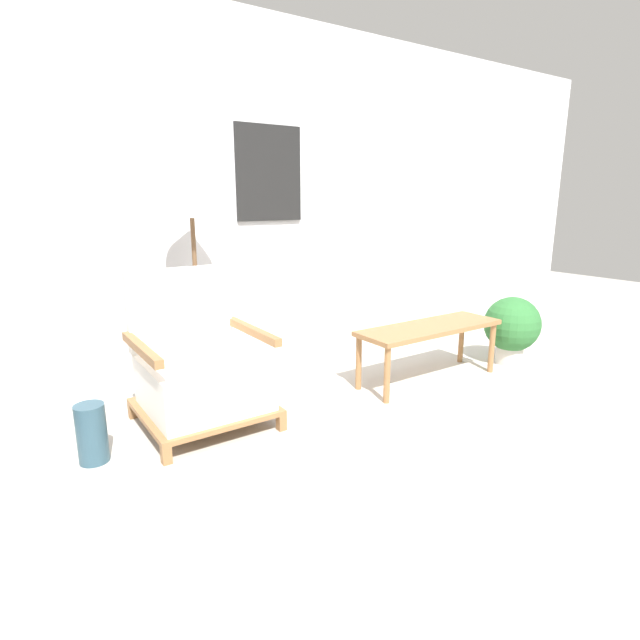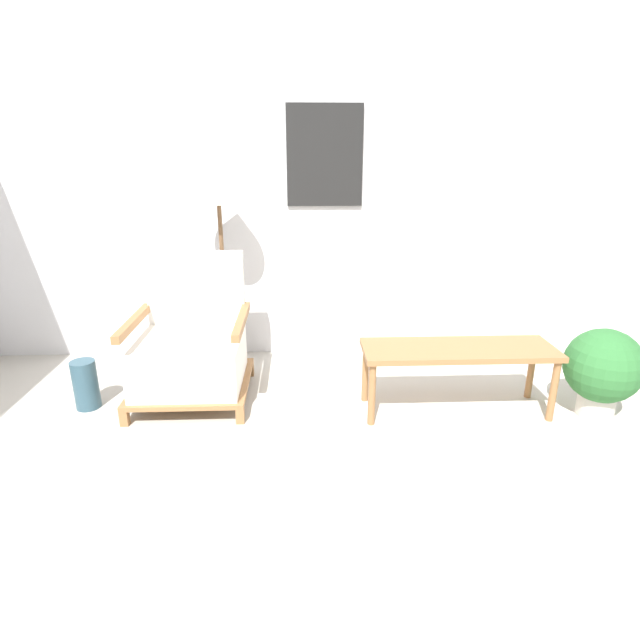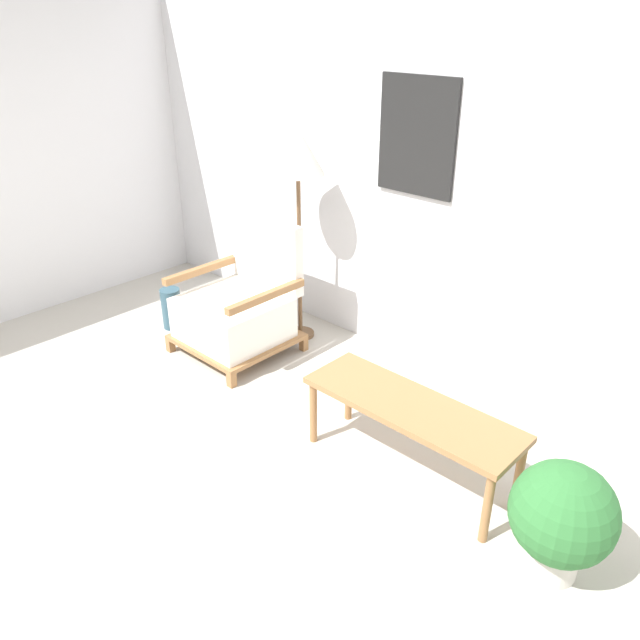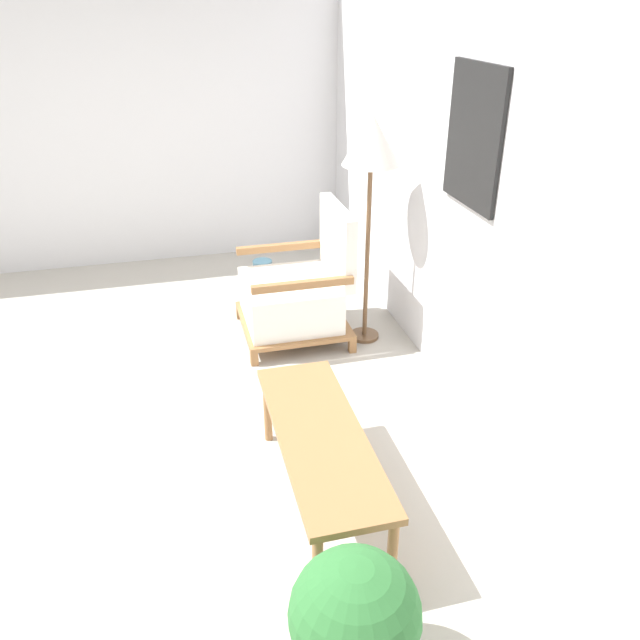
# 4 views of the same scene
# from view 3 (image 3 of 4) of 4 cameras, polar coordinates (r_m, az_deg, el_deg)

# --- Properties ---
(ground_plane) EXTENTS (14.00, 14.00, 0.00)m
(ground_plane) POSITION_cam_3_polar(r_m,az_deg,el_deg) (3.34, -16.75, -17.42)
(ground_plane) COLOR #B7B2A8
(wall_back) EXTENTS (8.00, 0.09, 2.70)m
(wall_back) POSITION_cam_3_polar(r_m,az_deg,el_deg) (4.11, 9.47, 13.51)
(wall_back) COLOR silver
(wall_back) RESTS_ON ground_plane
(armchair) EXTENTS (0.75, 0.73, 0.94)m
(armchair) POSITION_cam_3_polar(r_m,az_deg,el_deg) (4.51, -7.44, 1.05)
(armchair) COLOR olive
(armchair) RESTS_ON ground_plane
(floor_lamp) EXTENTS (0.37, 0.37, 1.56)m
(floor_lamp) POSITION_cam_3_polar(r_m,az_deg,el_deg) (4.35, -2.04, 14.55)
(floor_lamp) COLOR brown
(floor_lamp) RESTS_ON ground_plane
(coffee_table) EXTENTS (1.19, 0.39, 0.43)m
(coffee_table) POSITION_cam_3_polar(r_m,az_deg,el_deg) (3.30, 8.31, -8.42)
(coffee_table) COLOR olive
(coffee_table) RESTS_ON ground_plane
(vase) EXTENTS (0.15, 0.15, 0.32)m
(vase) POSITION_cam_3_polar(r_m,az_deg,el_deg) (5.00, -13.42, 1.04)
(vase) COLOR #2D4C5B
(vase) RESTS_ON ground_plane
(potted_plant) EXTENTS (0.46, 0.46, 0.57)m
(potted_plant) POSITION_cam_3_polar(r_m,az_deg,el_deg) (2.97, 21.27, -16.39)
(potted_plant) COLOR beige
(potted_plant) RESTS_ON ground_plane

